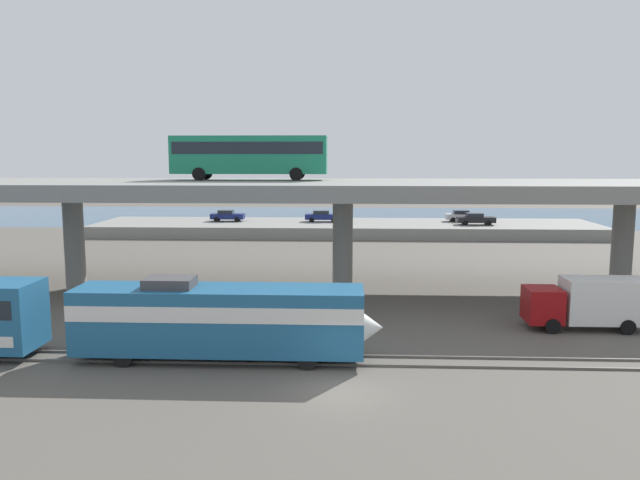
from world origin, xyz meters
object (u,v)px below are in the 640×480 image
object	(u,v)px
parked_car_2	(476,219)
parked_car_1	(323,216)
transit_bus_on_overpass	(249,153)
parked_car_3	(462,216)
train_locomotive	(234,317)
service_truck_west	(588,302)
parked_car_0	(227,215)

from	to	relation	value
parked_car_2	parked_car_1	bearing A→B (deg)	171.74
transit_bus_on_overpass	parked_car_3	size ratio (longest dim) A/B	2.72
train_locomotive	parked_car_3	world-z (taller)	train_locomotive
service_truck_west	parked_car_0	bearing A→B (deg)	-56.37
parked_car_3	parked_car_1	bearing A→B (deg)	-176.48
service_truck_west	parked_car_2	distance (m)	42.66
transit_bus_on_overpass	train_locomotive	bearing A→B (deg)	96.31
transit_bus_on_overpass	service_truck_west	world-z (taller)	transit_bus_on_overpass
transit_bus_on_overpass	parked_car_0	world-z (taller)	transit_bus_on_overpass
parked_car_0	parked_car_1	bearing A→B (deg)	-0.26
train_locomotive	parked_car_3	xyz separation A→B (m)	(20.73, 53.09, 0.02)
transit_bus_on_overpass	parked_car_3	xyz separation A→B (m)	(22.77, 34.58, -8.10)
service_truck_west	parked_car_0	distance (m)	54.64
parked_car_1	parked_car_3	world-z (taller)	same
parked_car_1	parked_car_3	xyz separation A→B (m)	(18.49, 1.14, -0.00)
parked_car_0	parked_car_1	size ratio (longest dim) A/B	0.95
parked_car_0	parked_car_3	world-z (taller)	same
transit_bus_on_overpass	parked_car_0	bearing A→B (deg)	-75.86
parked_car_1	parked_car_2	size ratio (longest dim) A/B	1.00
transit_bus_on_overpass	parked_car_0	size ratio (longest dim) A/B	2.71
service_truck_west	parked_car_0	size ratio (longest dim) A/B	1.54
service_truck_west	parked_car_2	world-z (taller)	service_truck_west
transit_bus_on_overpass	service_truck_west	bearing A→B (deg)	151.21
transit_bus_on_overpass	parked_car_2	size ratio (longest dim) A/B	2.57
parked_car_1	parked_car_2	xyz separation A→B (m)	(19.47, -2.83, 0.00)
transit_bus_on_overpass	parked_car_0	distance (m)	35.48
train_locomotive	service_truck_west	distance (m)	20.83
parked_car_1	parked_car_3	bearing A→B (deg)	3.52
train_locomotive	parked_car_1	bearing A→B (deg)	87.54
service_truck_west	transit_bus_on_overpass	bearing A→B (deg)	-28.79
transit_bus_on_overpass	parked_car_3	world-z (taller)	transit_bus_on_overpass
service_truck_west	parked_car_3	distance (m)	46.59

